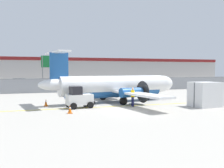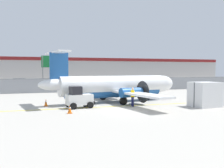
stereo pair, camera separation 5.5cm
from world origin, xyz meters
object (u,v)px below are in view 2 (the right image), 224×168
object	(u,v)px
cargo_container	(205,94)
parked_car_6	(149,82)
parked_car_1	(20,82)
commuter_airplane	(117,86)
traffic_cone_near_right	(46,103)
parked_car_4	(102,82)
ground_crew_worker	(133,96)
traffic_cone_near_left	(70,109)
parked_car_3	(75,82)
highway_sign	(53,65)
parked_car_5	(122,82)
baggage_tug	(79,98)
parked_car_2	(49,84)

from	to	relation	value
cargo_container	parked_car_6	distance (m)	28.85
parked_car_1	parked_car_6	world-z (taller)	same
commuter_airplane	parked_car_1	size ratio (longest dim) A/B	3.74
traffic_cone_near_right	parked_car_4	size ratio (longest dim) A/B	0.15
ground_crew_worker	traffic_cone_near_left	bearing A→B (deg)	-162.46
ground_crew_worker	parked_car_3	bearing A→B (deg)	89.35
highway_sign	parked_car_5	bearing A→B (deg)	30.20
baggage_tug	parked_car_2	size ratio (longest dim) A/B	0.57
baggage_tug	traffic_cone_near_right	distance (m)	3.41
parked_car_6	ground_crew_worker	bearing A→B (deg)	54.07
parked_car_2	parked_car_3	world-z (taller)	same
cargo_container	parked_car_3	distance (m)	33.96
parked_car_6	parked_car_5	bearing A→B (deg)	-22.50
baggage_tug	traffic_cone_near_left	bearing A→B (deg)	-124.73
commuter_airplane	traffic_cone_near_right	distance (m)	7.31
ground_crew_worker	parked_car_3	distance (m)	31.30
parked_car_3	parked_car_5	world-z (taller)	same
ground_crew_worker	parked_car_4	size ratio (longest dim) A/B	0.40
parked_car_3	cargo_container	bearing A→B (deg)	95.36
parked_car_3	parked_car_4	xyz separation A→B (m)	(4.71, -4.32, 0.00)
parked_car_1	parked_car_3	size ratio (longest dim) A/B	0.99
cargo_container	parked_car_4	world-z (taller)	cargo_container
parked_car_6	highway_sign	size ratio (longest dim) A/B	0.80
traffic_cone_near_left	cargo_container	bearing A→B (deg)	-0.41
traffic_cone_near_left	parked_car_6	xyz separation A→B (m)	(19.97, 27.64, 0.58)
commuter_airplane	ground_crew_worker	world-z (taller)	commuter_airplane
ground_crew_worker	highway_sign	xyz separation A→B (m)	(-5.55, 18.75, 3.19)
parked_car_3	highway_sign	distance (m)	14.01
cargo_container	ground_crew_worker	bearing A→B (deg)	156.32
baggage_tug	parked_car_2	world-z (taller)	baggage_tug
commuter_airplane	parked_car_2	distance (m)	20.13
baggage_tug	highway_sign	xyz separation A→B (m)	(-0.77, 18.29, 3.28)
parked_car_4	parked_car_5	bearing A→B (deg)	4.67
parked_car_6	highway_sign	world-z (taller)	highway_sign
traffic_cone_near_left	highway_sign	bearing A→B (deg)	89.01
cargo_container	parked_car_2	bearing A→B (deg)	111.26
parked_car_2	parked_car_5	bearing A→B (deg)	-168.49
ground_crew_worker	parked_car_1	world-z (taller)	same
parked_car_2	parked_car_3	xyz separation A→B (m)	(5.86, 8.60, 0.00)
baggage_tug	ground_crew_worker	bearing A→B (deg)	-15.58
cargo_container	parked_car_4	xyz separation A→B (m)	(-1.61, 29.05, -0.21)
cargo_container	traffic_cone_near_left	size ratio (longest dim) A/B	4.00
parked_car_3	parked_car_5	bearing A→B (deg)	149.63
ground_crew_worker	commuter_airplane	bearing A→B (deg)	94.08
parked_car_5	traffic_cone_near_right	bearing A→B (deg)	51.76
parked_car_3	highway_sign	world-z (taller)	highway_sign
parked_car_2	parked_car_4	xyz separation A→B (m)	(10.57, 4.28, 0.00)
commuter_airplane	traffic_cone_near_right	bearing A→B (deg)	176.78
parked_car_6	highway_sign	distance (m)	21.04
parked_car_1	parked_car_5	size ratio (longest dim) A/B	0.99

